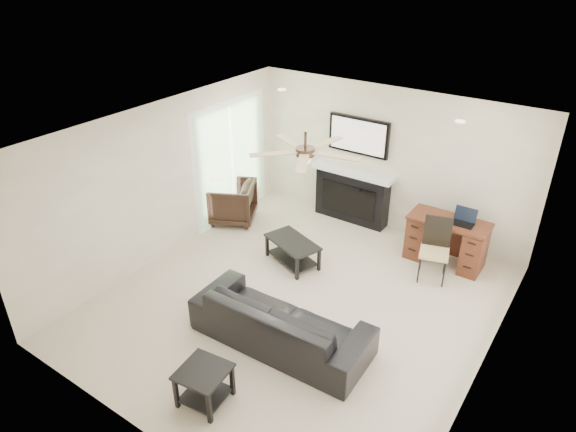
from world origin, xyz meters
name	(u,v)px	position (x,y,z in m)	size (l,w,h in m)	color
room_shell	(316,197)	(0.19, 0.08, 1.68)	(5.50, 5.54, 2.52)	beige
sofa	(281,321)	(0.26, -0.82, 0.34)	(2.30, 0.90, 0.67)	black
armchair	(232,202)	(-2.34, 1.33, 0.37)	(0.79, 0.81, 0.74)	black
coffee_table	(292,252)	(-0.64, 0.78, 0.20)	(0.90, 0.50, 0.40)	black
end_table_near	(205,386)	(0.11, -2.07, 0.23)	(0.52, 0.52, 0.45)	black
end_table_left	(168,224)	(-2.89, 0.28, 0.23)	(0.50, 0.50, 0.45)	black
fireplace_unit	(353,172)	(-0.57, 2.58, 0.95)	(1.52, 0.34, 1.91)	black
desk	(446,241)	(1.33, 2.17, 0.38)	(1.22, 0.56, 0.76)	#3C1D0F
desk_chair	(435,251)	(1.33, 1.62, 0.48)	(0.42, 0.44, 0.97)	black
laptop	(464,217)	(1.53, 2.15, 0.88)	(0.33, 0.24, 0.23)	black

